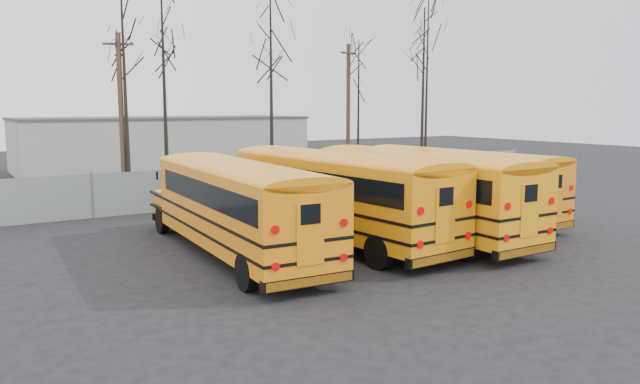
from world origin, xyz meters
TOP-DOWN VIEW (x-y plane):
  - ground at (0.00, 0.00)m, footprint 120.00×120.00m
  - fence at (0.00, 12.00)m, footprint 40.00×0.04m
  - distant_building at (2.00, 32.00)m, footprint 22.00×8.00m
  - bus_a at (-5.62, 1.77)m, footprint 3.42×11.82m
  - bus_b at (-1.63, 1.95)m, footprint 3.62×12.33m
  - bus_c at (1.59, 1.15)m, footprint 2.82×12.04m
  - bus_d at (5.39, 2.98)m, footprint 3.48×11.49m
  - utility_pole_left at (-5.39, 16.47)m, footprint 1.53×0.52m
  - utility_pole_right at (10.19, 18.01)m, footprint 1.57×0.62m
  - tree_0 at (-5.18, 16.31)m, footprint 0.26×0.26m
  - tree_1 at (-2.59, 17.79)m, footprint 0.26×0.26m
  - tree_2 at (2.36, 14.32)m, footprint 0.26×0.26m
  - tree_3 at (10.50, 17.27)m, footprint 0.26×0.26m
  - tree_4 at (14.05, 14.87)m, footprint 0.26×0.26m
  - tree_5 at (16.98, 17.78)m, footprint 0.26×0.26m

SIDE VIEW (x-z plane):
  - ground at x=0.00m, z-range 0.00..0.00m
  - fence at x=0.00m, z-range 0.00..2.00m
  - bus_d at x=5.39m, z-range 0.27..3.44m
  - bus_a at x=-5.62m, z-range 0.28..3.55m
  - bus_c at x=1.59m, z-range 0.29..3.65m
  - bus_b at x=-1.63m, z-range 0.29..3.70m
  - distant_building at x=2.00m, z-range 0.00..4.00m
  - utility_pole_left at x=-5.39m, z-range 0.12..8.88m
  - tree_3 at x=10.50m, z-range 0.00..9.19m
  - utility_pole_right at x=10.19m, z-range 0.12..9.23m
  - tree_0 at x=-5.18m, z-range 0.00..10.95m
  - tree_2 at x=2.36m, z-range 0.00..11.04m
  - tree_4 at x=14.05m, z-range 0.00..11.40m
  - tree_1 at x=-2.59m, z-range 0.00..11.87m
  - tree_5 at x=16.98m, z-range 0.00..12.54m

